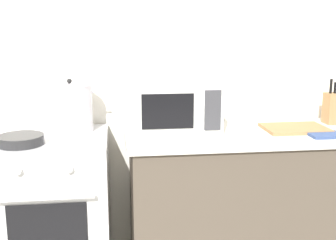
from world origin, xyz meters
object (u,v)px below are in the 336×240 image
microwave (175,105)px  knife_block (336,108)px  cutting_board (295,128)px  stove (57,216)px  oven_mitt (326,135)px  frying_pan (20,140)px  stock_pot (71,107)px

microwave → knife_block: (1.02, 0.06, -0.05)m
cutting_board → stove: bearing=-180.0°
cutting_board → knife_block: (0.32, 0.14, 0.09)m
cutting_board → knife_block: knife_block is taller
stove → oven_mitt: bearing=-6.1°
oven_mitt → frying_pan: bearing=179.1°
microwave → cutting_board: bearing=-6.3°
frying_pan → knife_block: bearing=8.4°
stove → oven_mitt: size_ratio=5.11×
stove → stock_pot: stock_pot is taller
stock_pot → frying_pan: (-0.24, -0.26, -0.11)m
knife_block → stock_pot: bearing=-179.7°
frying_pan → stove: bearing=42.9°
microwave → stove: bearing=-173.4°
stock_pot → frying_pan: bearing=-132.0°
frying_pan → oven_mitt: size_ratio=2.40×
stock_pot → oven_mitt: bearing=-11.7°
cutting_board → knife_block: size_ratio=1.29×
stock_pot → microwave: stock_pot is taller
frying_pan → oven_mitt: frying_pan is taller
stove → stock_pot: (0.10, 0.13, 0.60)m
stove → cutting_board: size_ratio=2.56×
microwave → knife_block: bearing=3.5°
microwave → frying_pan: bearing=-165.7°
stove → knife_block: 1.80m
frying_pan → microwave: (0.83, 0.21, 0.12)m
stock_pot → frying_pan: 0.37m
microwave → oven_mitt: 0.86m
microwave → oven_mitt: size_ratio=2.78×
frying_pan → microwave: microwave is taller
stove → frying_pan: bearing=-137.1°
knife_block → oven_mitt: 0.38m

